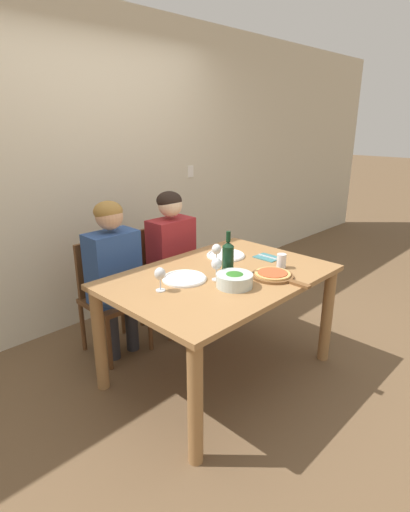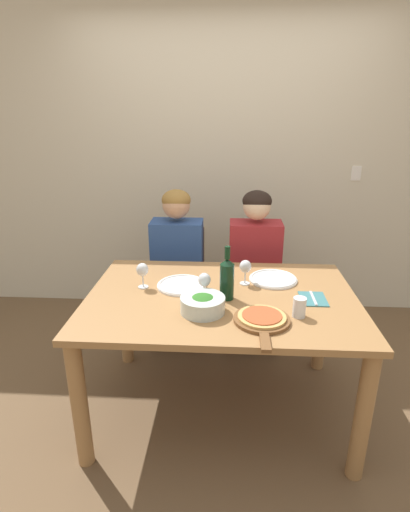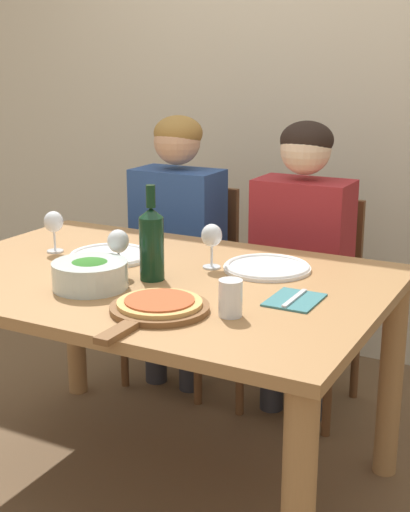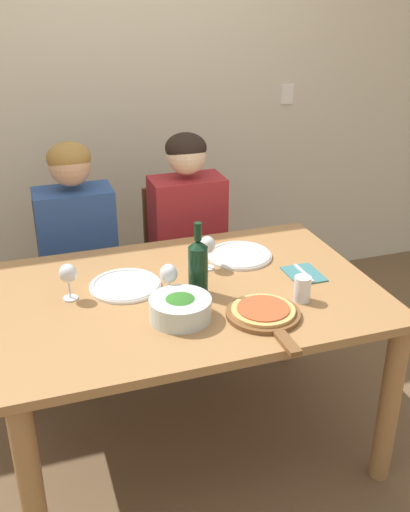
{
  "view_description": "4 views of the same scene",
  "coord_description": "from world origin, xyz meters",
  "px_view_note": "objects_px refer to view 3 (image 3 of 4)",
  "views": [
    {
      "loc": [
        -1.88,
        -1.69,
        1.76
      ],
      "look_at": [
        -0.02,
        0.13,
        0.88
      ],
      "focal_mm": 28.0,
      "sensor_mm": 36.0,
      "label": 1
    },
    {
      "loc": [
        0.03,
        -2.03,
        1.75
      ],
      "look_at": [
        -0.1,
        0.14,
        0.95
      ],
      "focal_mm": 28.0,
      "sensor_mm": 36.0,
      "label": 2
    },
    {
      "loc": [
        1.19,
        -1.87,
        1.45
      ],
      "look_at": [
        0.12,
        0.15,
        0.82
      ],
      "focal_mm": 50.0,
      "sensor_mm": 36.0,
      "label": 3
    },
    {
      "loc": [
        -0.62,
        -2.04,
        1.92
      ],
      "look_at": [
        0.1,
        0.1,
        0.87
      ],
      "focal_mm": 42.0,
      "sensor_mm": 36.0,
      "label": 4
    }
  ],
  "objects_px": {
    "pizza_on_board": "(158,307)",
    "water_tumbler": "(230,298)",
    "chair_left": "(188,276)",
    "dinner_plate_right": "(267,267)",
    "person_man": "(301,243)",
    "wine_glass_right": "(212,238)",
    "fork_on_napkin": "(295,300)",
    "person_woman": "(176,228)",
    "wine_glass_left": "(54,224)",
    "dinner_plate_left": "(110,255)",
    "broccoli_bowl": "(90,274)",
    "wine_bottle": "(152,242)",
    "chair_right": "(308,295)",
    "wine_glass_centre": "(118,244)"
  },
  "relations": [
    {
      "from": "person_woman",
      "to": "wine_glass_centre",
      "type": "relative_size",
      "value": 8.07
    },
    {
      "from": "person_man",
      "to": "person_woman",
      "type": "bearing_deg",
      "value": 180.0
    },
    {
      "from": "chair_left",
      "to": "broccoli_bowl",
      "type": "bearing_deg",
      "value": -76.57
    },
    {
      "from": "chair_right",
      "to": "wine_glass_right",
      "type": "relative_size",
      "value": 5.85
    },
    {
      "from": "wine_glass_right",
      "to": "wine_glass_centre",
      "type": "relative_size",
      "value": 1.0
    },
    {
      "from": "dinner_plate_right",
      "to": "chair_right",
      "type": "bearing_deg",
      "value": 97.02
    },
    {
      "from": "water_tumbler",
      "to": "dinner_plate_right",
      "type": "bearing_deg",
      "value": 100.46
    },
    {
      "from": "chair_right",
      "to": "dinner_plate_right",
      "type": "relative_size",
      "value": 3.03
    },
    {
      "from": "chair_right",
      "to": "broccoli_bowl",
      "type": "distance_m",
      "value": 1.16
    },
    {
      "from": "wine_bottle",
      "to": "wine_glass_right",
      "type": "distance_m",
      "value": 0.23
    },
    {
      "from": "chair_left",
      "to": "dinner_plate_right",
      "type": "distance_m",
      "value": 0.97
    },
    {
      "from": "person_man",
      "to": "dinner_plate_right",
      "type": "xyz_separation_m",
      "value": [
        0.08,
        -0.53,
        0.05
      ]
    },
    {
      "from": "chair_left",
      "to": "dinner_plate_right",
      "type": "bearing_deg",
      "value": -44.1
    },
    {
      "from": "wine_bottle",
      "to": "dinner_plate_left",
      "type": "relative_size",
      "value": 1.04
    },
    {
      "from": "chair_right",
      "to": "dinner_plate_left",
      "type": "height_order",
      "value": "chair_right"
    },
    {
      "from": "chair_right",
      "to": "dinner_plate_left",
      "type": "relative_size",
      "value": 3.03
    },
    {
      "from": "wine_glass_right",
      "to": "pizza_on_board",
      "type": "bearing_deg",
      "value": -81.5
    },
    {
      "from": "person_woman",
      "to": "pizza_on_board",
      "type": "bearing_deg",
      "value": -62.24
    },
    {
      "from": "dinner_plate_left",
      "to": "broccoli_bowl",
      "type": "bearing_deg",
      "value": -64.95
    },
    {
      "from": "broccoli_bowl",
      "to": "dinner_plate_right",
      "type": "distance_m",
      "value": 0.59
    },
    {
      "from": "chair_left",
      "to": "water_tumbler",
      "type": "relative_size",
      "value": 8.62
    },
    {
      "from": "wine_glass_right",
      "to": "water_tumbler",
      "type": "bearing_deg",
      "value": -56.24
    },
    {
      "from": "dinner_plate_right",
      "to": "person_woman",
      "type": "bearing_deg",
      "value": 141.18
    },
    {
      "from": "wine_glass_right",
      "to": "fork_on_napkin",
      "type": "distance_m",
      "value": 0.43
    },
    {
      "from": "broccoli_bowl",
      "to": "dinner_plate_left",
      "type": "xyz_separation_m",
      "value": [
        -0.14,
        0.31,
        -0.03
      ]
    },
    {
      "from": "water_tumbler",
      "to": "fork_on_napkin",
      "type": "height_order",
      "value": "water_tumbler"
    },
    {
      "from": "pizza_on_board",
      "to": "water_tumbler",
      "type": "bearing_deg",
      "value": 20.04
    },
    {
      "from": "dinner_plate_left",
      "to": "person_woman",
      "type": "bearing_deg",
      "value": 99.69
    },
    {
      "from": "person_man",
      "to": "wine_glass_right",
      "type": "distance_m",
      "value": 0.62
    },
    {
      "from": "dinner_plate_right",
      "to": "water_tumbler",
      "type": "relative_size",
      "value": 2.84
    },
    {
      "from": "chair_right",
      "to": "person_woman",
      "type": "xyz_separation_m",
      "value": [
        -0.58,
        -0.11,
        0.25
      ]
    },
    {
      "from": "wine_glass_left",
      "to": "wine_glass_right",
      "type": "relative_size",
      "value": 1.0
    },
    {
      "from": "pizza_on_board",
      "to": "water_tumbler",
      "type": "height_order",
      "value": "water_tumbler"
    },
    {
      "from": "wine_glass_left",
      "to": "fork_on_napkin",
      "type": "distance_m",
      "value": 0.98
    },
    {
      "from": "dinner_plate_left",
      "to": "water_tumbler",
      "type": "relative_size",
      "value": 2.84
    },
    {
      "from": "person_man",
      "to": "water_tumbler",
      "type": "distance_m",
      "value": 1.0
    },
    {
      "from": "fork_on_napkin",
      "to": "dinner_plate_left",
      "type": "bearing_deg",
      "value": 170.12
    },
    {
      "from": "water_tumbler",
      "to": "broccoli_bowl",
      "type": "bearing_deg",
      "value": 177.59
    },
    {
      "from": "wine_bottle",
      "to": "wine_glass_right",
      "type": "relative_size",
      "value": 2.01
    },
    {
      "from": "person_man",
      "to": "wine_bottle",
      "type": "relative_size",
      "value": 4.01
    },
    {
      "from": "person_woman",
      "to": "water_tumbler",
      "type": "bearing_deg",
      "value": -52.87
    },
    {
      "from": "dinner_plate_left",
      "to": "fork_on_napkin",
      "type": "distance_m",
      "value": 0.75
    },
    {
      "from": "chair_right",
      "to": "pizza_on_board",
      "type": "relative_size",
      "value": 2.11
    },
    {
      "from": "dinner_plate_left",
      "to": "fork_on_napkin",
      "type": "height_order",
      "value": "dinner_plate_left"
    },
    {
      "from": "wine_glass_centre",
      "to": "chair_left",
      "type": "bearing_deg",
      "value": 105.56
    },
    {
      "from": "dinner_plate_right",
      "to": "wine_glass_right",
      "type": "xyz_separation_m",
      "value": [
        -0.17,
        -0.06,
        0.1
      ]
    },
    {
      "from": "pizza_on_board",
      "to": "broccoli_bowl",
      "type": "bearing_deg",
      "value": 163.2
    },
    {
      "from": "chair_right",
      "to": "fork_on_napkin",
      "type": "bearing_deg",
      "value": -72.97
    },
    {
      "from": "person_man",
      "to": "dinner_plate_left",
      "type": "xyz_separation_m",
      "value": [
        -0.47,
        -0.65,
        0.05
      ]
    },
    {
      "from": "person_woman",
      "to": "fork_on_napkin",
      "type": "relative_size",
      "value": 6.77
    }
  ]
}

